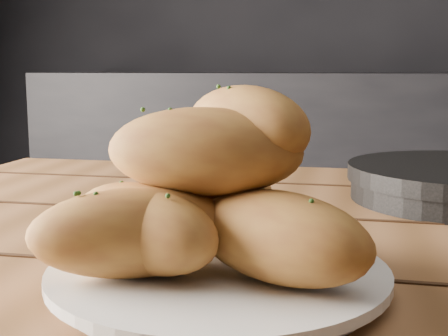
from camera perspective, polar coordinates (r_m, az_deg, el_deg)
plate at (r=0.48m, az=-0.51°, el=-9.92°), size 0.26×0.26×0.02m
bread_rolls at (r=0.46m, az=-1.82°, el=-2.72°), size 0.26×0.23×0.14m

